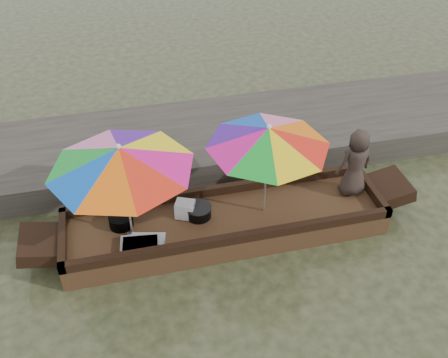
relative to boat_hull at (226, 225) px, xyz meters
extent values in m
plane|color=#272E1A|center=(0.00, 0.00, -0.17)|extent=(80.00, 80.00, 0.00)
cube|color=#2D2B26|center=(0.00, 2.20, 0.08)|extent=(22.00, 2.20, 0.50)
cube|color=#3E2614|center=(0.00, 0.00, 0.00)|extent=(4.85, 1.20, 0.35)
cylinder|color=black|center=(-1.54, 0.17, 0.27)|extent=(0.35, 0.35, 0.19)
cube|color=silver|center=(-1.31, -0.36, 0.22)|extent=(0.59, 0.45, 0.09)
cube|color=silver|center=(-1.24, -0.31, 0.21)|extent=(0.63, 0.50, 0.06)
cylinder|color=black|center=(-0.39, 0.10, 0.26)|extent=(0.37, 0.37, 0.17)
cube|color=silver|center=(-0.58, 0.16, 0.30)|extent=(0.34, 0.31, 0.26)
imported|color=#312622|center=(2.07, 0.12, 0.75)|extent=(0.59, 0.42, 1.15)
camera|label=1|loc=(-1.29, -5.35, 5.34)|focal=40.00mm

